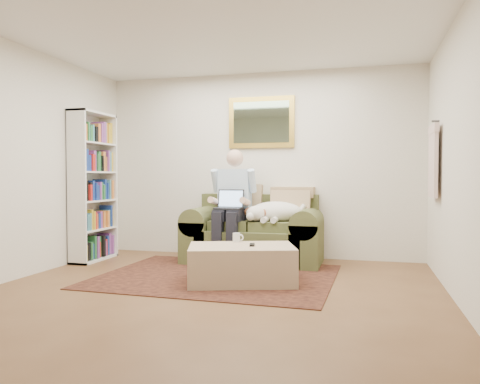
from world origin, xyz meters
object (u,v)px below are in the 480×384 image
at_px(seated_man, 231,206).
at_px(ottoman, 242,264).
at_px(laptop, 230,204).
at_px(coffee_mug, 236,237).
at_px(sleeping_dog, 276,212).
at_px(sofa, 254,239).
at_px(bookshelf, 93,187).

relative_size(seated_man, ottoman, 1.36).
height_order(laptop, ottoman, laptop).
xyz_separation_m(ottoman, coffee_mug, (-0.13, 0.26, 0.25)).
bearing_deg(sleeping_dog, laptop, -166.36).
xyz_separation_m(laptop, sleeping_dog, (0.59, 0.14, -0.10)).
relative_size(laptop, coffee_mug, 3.45).
bearing_deg(coffee_mug, seated_man, 109.99).
bearing_deg(sofa, seated_man, -148.55).
height_order(sofa, laptop, laptop).
height_order(sofa, coffee_mug, sofa).
height_order(seated_man, laptop, seated_man).
xyz_separation_m(coffee_mug, bookshelf, (-2.17, 0.57, 0.55)).
xyz_separation_m(seated_man, bookshelf, (-1.87, -0.25, 0.25)).
distance_m(sleeping_dog, ottoman, 1.26).
relative_size(sofa, seated_man, 1.19).
xyz_separation_m(sofa, laptop, (-0.27, -0.23, 0.48)).
xyz_separation_m(laptop, ottoman, (0.43, -1.01, -0.58)).
relative_size(ottoman, coffee_mug, 11.03).
bearing_deg(laptop, sleeping_dog, 13.64).
relative_size(ottoman, bookshelf, 0.55).
height_order(sofa, seated_man, seated_man).
distance_m(laptop, coffee_mug, 0.87).
xyz_separation_m(laptop, coffee_mug, (0.30, -0.75, -0.33)).
bearing_deg(bookshelf, coffee_mug, -14.64).
bearing_deg(sofa, coffee_mug, -88.17).
xyz_separation_m(seated_man, ottoman, (0.43, -1.08, -0.55)).
height_order(sleeping_dog, bookshelf, bookshelf).
xyz_separation_m(laptop, bookshelf, (-1.87, -0.18, 0.22)).
distance_m(laptop, ottoman, 1.24).
bearing_deg(coffee_mug, ottoman, -64.07).
xyz_separation_m(seated_man, coffee_mug, (0.30, -0.82, -0.30)).
xyz_separation_m(seated_man, laptop, (0.00, -0.07, 0.04)).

